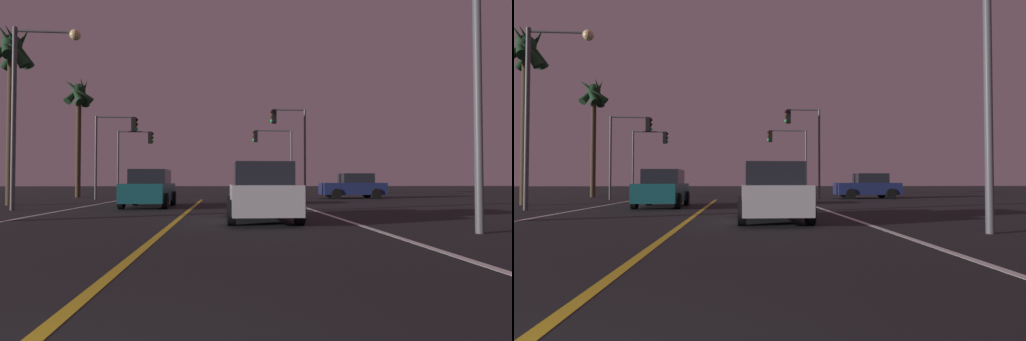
# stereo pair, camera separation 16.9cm
# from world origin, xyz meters

# --- Properties ---
(lane_edge_right) EXTENTS (0.16, 31.01, 0.01)m
(lane_edge_right) POSITION_xyz_m (4.98, 9.50, 0.00)
(lane_edge_right) COLOR silver
(lane_edge_right) RESTS_ON ground
(lane_center_divider) EXTENTS (0.16, 31.01, 0.01)m
(lane_center_divider) POSITION_xyz_m (0.00, 9.50, 0.00)
(lane_center_divider) COLOR gold
(lane_center_divider) RESTS_ON ground
(car_oncoming) EXTENTS (2.02, 4.30, 1.70)m
(car_oncoming) POSITION_xyz_m (-1.96, 17.68, 0.82)
(car_oncoming) COLOR black
(car_oncoming) RESTS_ON ground
(car_lead_same_lane) EXTENTS (2.02, 4.30, 1.70)m
(car_lead_same_lane) POSITION_xyz_m (2.49, 10.83, 0.82)
(car_lead_same_lane) COLOR black
(car_lead_same_lane) RESTS_ON ground
(car_crossing_side) EXTENTS (4.30, 2.02, 1.70)m
(car_crossing_side) POSITION_xyz_m (10.21, 26.34, 0.82)
(car_crossing_side) COLOR black
(car_crossing_side) RESTS_ON ground
(traffic_light_near_right) EXTENTS (2.37, 0.36, 5.92)m
(traffic_light_near_right) POSITION_xyz_m (5.68, 25.51, 4.32)
(traffic_light_near_right) COLOR #4C4C51
(traffic_light_near_right) RESTS_ON ground
(traffic_light_near_left) EXTENTS (2.68, 0.36, 5.31)m
(traffic_light_near_left) POSITION_xyz_m (-5.47, 25.51, 3.93)
(traffic_light_near_left) COLOR #4C4C51
(traffic_light_near_left) RESTS_ON ground
(traffic_light_far_right) EXTENTS (3.16, 0.36, 5.22)m
(traffic_light_far_right) POSITION_xyz_m (5.21, 31.01, 3.89)
(traffic_light_far_right) COLOR #4C4C51
(traffic_light_far_right) RESTS_ON ground
(traffic_light_far_left) EXTENTS (2.74, 0.36, 5.04)m
(traffic_light_far_left) POSITION_xyz_m (-5.41, 31.01, 3.75)
(traffic_light_far_left) COLOR #4C4C51
(traffic_light_far_left) RESTS_ON ground
(street_lamp_left_mid) EXTENTS (2.67, 0.44, 7.41)m
(street_lamp_left_mid) POSITION_xyz_m (-6.40, 15.95, 4.79)
(street_lamp_left_mid) COLOR #4C4C51
(street_lamp_left_mid) RESTS_ON ground
(palm_tree_left_mid) EXTENTS (2.09, 2.32, 8.84)m
(palm_tree_left_mid) POSITION_xyz_m (-8.95, 19.54, 7.00)
(palm_tree_left_mid) COLOR #473826
(palm_tree_left_mid) RESTS_ON ground
(palm_tree_left_far) EXTENTS (2.26, 2.23, 8.74)m
(palm_tree_left_far) POSITION_xyz_m (-9.18, 29.52, 6.98)
(palm_tree_left_far) COLOR #473826
(palm_tree_left_far) RESTS_ON ground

